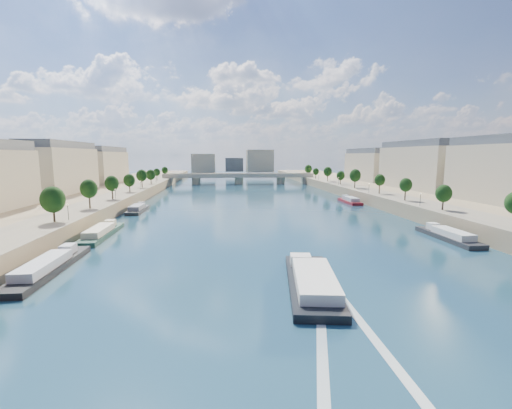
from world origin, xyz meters
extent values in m
plane|color=#0E2A3D|center=(0.00, 100.00, 0.00)|extent=(700.00, 700.00, 0.00)
cube|color=#9E8460|center=(-72.00, 100.00, 2.50)|extent=(44.00, 520.00, 5.00)
cube|color=#9E8460|center=(72.00, 100.00, 2.50)|extent=(44.00, 520.00, 5.00)
cube|color=gray|center=(-57.00, 100.00, 5.05)|extent=(14.00, 520.00, 0.10)
cube|color=gray|center=(57.00, 100.00, 5.05)|extent=(14.00, 520.00, 0.10)
cylinder|color=#382B1E|center=(-55.00, 66.00, 6.91)|extent=(0.50, 0.50, 3.82)
ellipsoid|color=black|center=(-55.00, 66.00, 10.50)|extent=(4.80, 4.80, 5.52)
cylinder|color=#382B1E|center=(-55.00, 90.00, 6.91)|extent=(0.50, 0.50, 3.82)
ellipsoid|color=black|center=(-55.00, 90.00, 10.50)|extent=(4.80, 4.80, 5.52)
cylinder|color=#382B1E|center=(-55.00, 114.00, 6.91)|extent=(0.50, 0.50, 3.82)
ellipsoid|color=black|center=(-55.00, 114.00, 10.50)|extent=(4.80, 4.80, 5.52)
cylinder|color=#382B1E|center=(-55.00, 138.00, 6.91)|extent=(0.50, 0.50, 3.82)
ellipsoid|color=black|center=(-55.00, 138.00, 10.50)|extent=(4.80, 4.80, 5.52)
cylinder|color=#382B1E|center=(-55.00, 162.00, 6.91)|extent=(0.50, 0.50, 3.82)
ellipsoid|color=black|center=(-55.00, 162.00, 10.50)|extent=(4.80, 4.80, 5.52)
cylinder|color=#382B1E|center=(-55.00, 186.00, 6.91)|extent=(0.50, 0.50, 3.82)
ellipsoid|color=black|center=(-55.00, 186.00, 10.50)|extent=(4.80, 4.80, 5.52)
cylinder|color=#382B1E|center=(-55.00, 210.00, 6.91)|extent=(0.50, 0.50, 3.82)
ellipsoid|color=black|center=(-55.00, 210.00, 10.50)|extent=(4.80, 4.80, 5.52)
cylinder|color=#382B1E|center=(-55.00, 234.00, 6.91)|extent=(0.50, 0.50, 3.82)
ellipsoid|color=black|center=(-55.00, 234.00, 10.50)|extent=(4.80, 4.80, 5.52)
cylinder|color=#382B1E|center=(55.00, 74.00, 6.91)|extent=(0.50, 0.50, 3.82)
ellipsoid|color=black|center=(55.00, 74.00, 10.50)|extent=(4.80, 4.80, 5.52)
cylinder|color=#382B1E|center=(55.00, 98.00, 6.91)|extent=(0.50, 0.50, 3.82)
ellipsoid|color=black|center=(55.00, 98.00, 10.50)|extent=(4.80, 4.80, 5.52)
cylinder|color=#382B1E|center=(55.00, 122.00, 6.91)|extent=(0.50, 0.50, 3.82)
ellipsoid|color=black|center=(55.00, 122.00, 10.50)|extent=(4.80, 4.80, 5.52)
cylinder|color=#382B1E|center=(55.00, 146.00, 6.91)|extent=(0.50, 0.50, 3.82)
ellipsoid|color=black|center=(55.00, 146.00, 10.50)|extent=(4.80, 4.80, 5.52)
cylinder|color=#382B1E|center=(55.00, 170.00, 6.91)|extent=(0.50, 0.50, 3.82)
ellipsoid|color=black|center=(55.00, 170.00, 10.50)|extent=(4.80, 4.80, 5.52)
cylinder|color=#382B1E|center=(55.00, 194.00, 6.91)|extent=(0.50, 0.50, 3.82)
ellipsoid|color=black|center=(55.00, 194.00, 10.50)|extent=(4.80, 4.80, 5.52)
cylinder|color=#382B1E|center=(55.00, 218.00, 6.91)|extent=(0.50, 0.50, 3.82)
ellipsoid|color=black|center=(55.00, 218.00, 10.50)|extent=(4.80, 4.80, 5.52)
cylinder|color=#382B1E|center=(55.00, 242.00, 6.91)|extent=(0.50, 0.50, 3.82)
ellipsoid|color=black|center=(55.00, 242.00, 10.50)|extent=(4.80, 4.80, 5.52)
cylinder|color=black|center=(-52.50, 70.00, 7.00)|extent=(0.14, 0.14, 4.00)
sphere|color=#FFE5B2|center=(-52.50, 70.00, 9.10)|extent=(0.36, 0.36, 0.36)
cylinder|color=black|center=(-52.50, 110.00, 7.00)|extent=(0.14, 0.14, 4.00)
sphere|color=#FFE5B2|center=(-52.50, 110.00, 9.10)|extent=(0.36, 0.36, 0.36)
cylinder|color=black|center=(-52.50, 150.00, 7.00)|extent=(0.14, 0.14, 4.00)
sphere|color=#FFE5B2|center=(-52.50, 150.00, 9.10)|extent=(0.36, 0.36, 0.36)
cylinder|color=black|center=(-52.50, 190.00, 7.00)|extent=(0.14, 0.14, 4.00)
sphere|color=#FFE5B2|center=(-52.50, 190.00, 9.10)|extent=(0.36, 0.36, 0.36)
cylinder|color=black|center=(52.50, 85.00, 7.00)|extent=(0.14, 0.14, 4.00)
sphere|color=#FFE5B2|center=(52.50, 85.00, 9.10)|extent=(0.36, 0.36, 0.36)
cylinder|color=black|center=(52.50, 125.00, 7.00)|extent=(0.14, 0.14, 4.00)
sphere|color=#FFE5B2|center=(52.50, 125.00, 9.10)|extent=(0.36, 0.36, 0.36)
cylinder|color=black|center=(52.50, 165.00, 7.00)|extent=(0.14, 0.14, 4.00)
sphere|color=#FFE5B2|center=(52.50, 165.00, 9.10)|extent=(0.36, 0.36, 0.36)
cylinder|color=black|center=(52.50, 205.00, 7.00)|extent=(0.14, 0.14, 4.00)
sphere|color=#FFE5B2|center=(52.50, 205.00, 9.10)|extent=(0.36, 0.36, 0.36)
cube|color=#B8AA8E|center=(-85.00, 141.00, 15.00)|extent=(16.00, 52.00, 20.00)
cube|color=#474C54|center=(-85.00, 141.00, 26.60)|extent=(14.72, 50.44, 3.20)
cube|color=#B8AA8E|center=(-85.00, 199.00, 15.00)|extent=(16.00, 52.00, 20.00)
cube|color=#474C54|center=(-85.00, 199.00, 26.60)|extent=(14.72, 50.44, 3.20)
cube|color=#B8AA8E|center=(85.00, 141.00, 15.00)|extent=(16.00, 52.00, 20.00)
cube|color=#474C54|center=(85.00, 141.00, 26.60)|extent=(14.72, 50.44, 3.20)
cube|color=#B8AA8E|center=(85.00, 199.00, 15.00)|extent=(16.00, 52.00, 20.00)
cube|color=#474C54|center=(85.00, 199.00, 26.60)|extent=(14.72, 50.44, 3.20)
cube|color=#B8AA8E|center=(-30.00, 310.00, 14.00)|extent=(22.00, 18.00, 18.00)
cube|color=#B8AA8E|center=(25.00, 320.00, 16.00)|extent=(26.00, 20.00, 22.00)
cube|color=#474C54|center=(0.00, 335.00, 12.00)|extent=(18.00, 16.00, 14.00)
cube|color=#C1B79E|center=(0.00, 237.18, 6.20)|extent=(112.00, 11.00, 2.20)
cube|color=#C1B79E|center=(0.00, 232.18, 7.70)|extent=(112.00, 0.80, 0.90)
cube|color=#C1B79E|center=(0.00, 242.18, 7.70)|extent=(112.00, 0.80, 0.90)
cylinder|color=#C1B79E|center=(-32.00, 237.18, 2.50)|extent=(6.40, 6.40, 5.00)
cylinder|color=#C1B79E|center=(0.00, 237.18, 2.50)|extent=(6.40, 6.40, 5.00)
cylinder|color=#C1B79E|center=(32.00, 237.18, 2.50)|extent=(6.40, 6.40, 5.00)
cube|color=#C1B79E|center=(-52.00, 237.18, 2.50)|extent=(6.00, 12.00, 5.00)
cube|color=#C1B79E|center=(52.00, 237.18, 2.50)|extent=(6.00, 12.00, 5.00)
cube|color=black|center=(1.68, 32.04, 0.34)|extent=(11.31, 27.12, 1.88)
cube|color=white|center=(1.68, 29.93, 2.12)|extent=(8.61, 17.82, 1.69)
cube|color=white|center=(1.68, 39.93, 2.18)|extent=(4.18, 3.68, 1.80)
cube|color=silver|center=(-1.52, 15.04, 0.02)|extent=(8.09, 25.38, 0.04)
cube|color=silver|center=(4.88, 15.04, 0.02)|extent=(1.87, 26.02, 0.04)
cube|color=black|center=(-45.50, 44.32, 0.30)|extent=(5.00, 27.13, 1.80)
cube|color=silver|center=(-45.50, 42.15, 2.00)|extent=(4.10, 14.92, 1.60)
cube|color=silver|center=(-45.50, 52.46, 2.10)|extent=(2.50, 3.26, 1.80)
cube|color=#193F32|center=(-45.50, 72.97, 0.30)|extent=(5.00, 25.00, 1.80)
cube|color=beige|center=(-45.50, 70.97, 2.00)|extent=(4.10, 13.75, 1.60)
cube|color=beige|center=(-45.50, 80.47, 2.10)|extent=(2.50, 3.00, 1.80)
cube|color=#2B2B2E|center=(-45.50, 113.45, 0.30)|extent=(5.00, 19.39, 1.80)
cube|color=gray|center=(-45.50, 111.90, 2.00)|extent=(4.10, 10.66, 1.60)
cube|color=gray|center=(-45.50, 119.27, 2.10)|extent=(2.50, 2.33, 1.80)
cube|color=#29282B|center=(45.50, 60.12, 0.30)|extent=(5.00, 22.01, 1.80)
cube|color=white|center=(45.50, 58.36, 2.00)|extent=(4.10, 12.10, 1.60)
cube|color=white|center=(45.50, 66.72, 2.10)|extent=(2.50, 2.64, 1.80)
cube|color=maroon|center=(45.50, 129.20, 0.30)|extent=(5.00, 19.29, 1.80)
cube|color=#B5BBC2|center=(45.50, 127.65, 2.00)|extent=(4.10, 10.61, 1.60)
cube|color=#B5BBC2|center=(45.50, 134.99, 2.10)|extent=(2.50, 2.32, 1.80)
camera|label=1|loc=(-12.92, -21.31, 21.70)|focal=24.00mm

